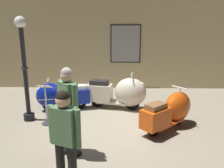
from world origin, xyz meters
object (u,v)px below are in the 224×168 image
(scooter_1, at_px, (121,93))
(visitor_0, at_px, (68,106))
(scooter_0, at_px, (59,96))
(scooter_2, at_px, (171,110))
(visitor_1, at_px, (65,135))
(lamppost, at_px, (24,66))
(info_stanchion, at_px, (46,108))

(scooter_1, height_order, visitor_0, visitor_0)
(scooter_0, bearing_deg, scooter_1, 170.97)
(scooter_2, distance_m, visitor_1, 3.13)
(scooter_0, bearing_deg, visitor_0, 94.86)
(scooter_2, height_order, lamppost, lamppost)
(visitor_0, bearing_deg, scooter_2, -11.21)
(scooter_0, xyz_separation_m, info_stanchion, (-0.06, -1.04, 0.00))
(visitor_1, xyz_separation_m, info_stanchion, (-1.04, 2.44, -0.49))
(scooter_1, bearing_deg, visitor_0, -99.79)
(scooter_0, relative_size, visitor_0, 0.93)
(visitor_0, distance_m, info_stanchion, 1.79)
(scooter_2, bearing_deg, visitor_1, -174.58)
(scooter_0, relative_size, scooter_1, 0.86)
(scooter_0, bearing_deg, info_stanchion, 73.02)
(visitor_1, bearing_deg, info_stanchion, 44.92)
(scooter_2, distance_m, info_stanchion, 3.12)
(lamppost, relative_size, visitor_0, 1.54)
(visitor_0, bearing_deg, scooter_1, 27.43)
(visitor_0, relative_size, visitor_1, 1.09)
(visitor_0, bearing_deg, scooter_0, 66.81)
(visitor_0, distance_m, visitor_1, 1.01)
(scooter_1, bearing_deg, scooter_0, -164.30)
(lamppost, xyz_separation_m, info_stanchion, (0.56, -0.25, -1.03))
(lamppost, bearing_deg, info_stanchion, -24.14)
(scooter_1, height_order, visitor_1, visitor_1)
(scooter_1, distance_m, visitor_1, 3.74)
(scooter_0, bearing_deg, lamppost, 37.86)
(scooter_0, height_order, lamppost, lamppost)
(visitor_0, bearing_deg, lamppost, 88.96)
(scooter_0, height_order, visitor_1, visitor_1)
(scooter_0, relative_size, visitor_1, 1.01)
(scooter_1, distance_m, lamppost, 2.80)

